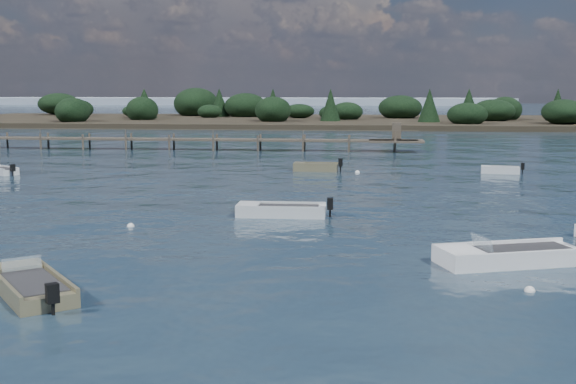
# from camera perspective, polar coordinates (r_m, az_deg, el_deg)

# --- Properties ---
(ground) EXTENTS (400.00, 400.00, 0.00)m
(ground) POSITION_cam_1_polar(r_m,az_deg,el_deg) (80.09, 5.32, 3.97)
(ground) COLOR #162634
(ground) RESTS_ON ground
(tender_far_white) EXTENTS (3.52, 1.37, 1.20)m
(tender_far_white) POSITION_cam_1_polar(r_m,az_deg,el_deg) (51.80, 2.21, 1.85)
(tender_far_white) COLOR #756E4E
(tender_far_white) RESTS_ON ground
(dinghy_near_olive) EXTENTS (3.97, 4.35, 1.14)m
(dinghy_near_olive) POSITION_cam_1_polar(r_m,az_deg,el_deg) (22.44, -19.69, -7.20)
(dinghy_near_olive) COLOR #756E4E
(dinghy_near_olive) RESTS_ON ground
(tender_far_grey) EXTENTS (2.93, 2.57, 1.01)m
(tender_far_grey) POSITION_cam_1_polar(r_m,az_deg,el_deg) (53.80, -21.67, 1.48)
(tender_far_grey) COLOR silver
(tender_far_grey) RESTS_ON ground
(dinghy_mid_white_a) EXTENTS (5.45, 3.38, 1.26)m
(dinghy_mid_white_a) POSITION_cam_1_polar(r_m,az_deg,el_deg) (25.81, 17.16, -5.06)
(dinghy_mid_white_a) COLOR white
(dinghy_mid_white_a) RESTS_ON ground
(tender_far_grey_b) EXTENTS (2.96, 1.42, 0.99)m
(tender_far_grey_b) POSITION_cam_1_polar(r_m,az_deg,el_deg) (52.51, 16.43, 1.58)
(tender_far_grey_b) COLOR silver
(tender_far_grey_b) RESTS_ON ground
(dinghy_mid_grey) EXTENTS (4.49, 1.64, 1.13)m
(dinghy_mid_grey) POSITION_cam_1_polar(r_m,az_deg,el_deg) (33.65, -0.54, -1.65)
(dinghy_mid_grey) COLOR silver
(dinghy_mid_grey) RESTS_ON ground
(buoy_b) EXTENTS (0.32, 0.32, 0.32)m
(buoy_b) POSITION_cam_1_polar(r_m,az_deg,el_deg) (22.56, 18.56, -7.45)
(buoy_b) COLOR white
(buoy_b) RESTS_ON ground
(buoy_c) EXTENTS (0.32, 0.32, 0.32)m
(buoy_c) POSITION_cam_1_polar(r_m,az_deg,el_deg) (31.85, -12.33, -2.69)
(buoy_c) COLOR white
(buoy_c) RESTS_ON ground
(buoy_e) EXTENTS (0.32, 0.32, 0.32)m
(buoy_e) POSITION_cam_1_polar(r_m,az_deg,el_deg) (51.10, 5.50, 1.54)
(buoy_e) COLOR white
(buoy_e) RESTS_ON ground
(jetty) EXTENTS (64.50, 3.20, 3.40)m
(jetty) POSITION_cam_1_polar(r_m,az_deg,el_deg) (71.77, -12.49, 4.10)
(jetty) COLOR #4D4438
(jetty) RESTS_ON ground
(far_headland) EXTENTS (190.00, 40.00, 5.80)m
(far_headland) POSITION_cam_1_polar(r_m,az_deg,el_deg) (122.29, 17.48, 6.01)
(far_headland) COLOR black
(far_headland) RESTS_ON ground
(distant_haze) EXTENTS (280.00, 20.00, 2.40)m
(distant_haze) POSITION_cam_1_polar(r_m,az_deg,el_deg) (266.02, -14.02, 6.73)
(distant_haze) COLOR #8E9CAF
(distant_haze) RESTS_ON ground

